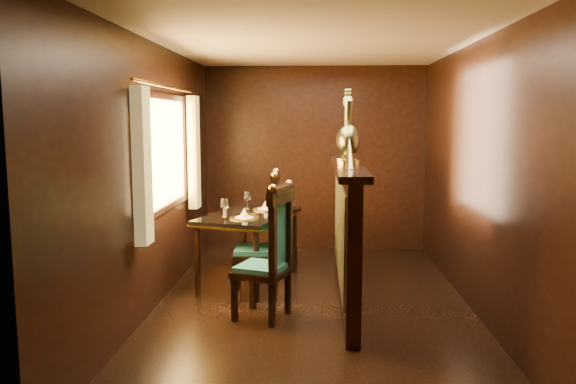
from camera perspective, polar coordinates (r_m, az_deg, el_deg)
name	(u,v)px	position (r m, az deg, el deg)	size (l,w,h in m)	color
ground	(313,307)	(5.49, 2.52, -11.57)	(5.00, 5.00, 0.00)	black
room_shell	(304,141)	(5.21, 1.68, 5.19)	(3.04, 5.04, 2.52)	black
partition	(346,228)	(5.60, 5.88, -3.65)	(0.26, 2.70, 1.36)	black
dining_table	(249,220)	(6.11, -3.96, -2.85)	(1.13, 1.47, 0.97)	black
chair_left	(273,249)	(4.98, -1.50, -5.76)	(0.57, 0.59, 1.24)	black
chair_right	(268,231)	(5.62, -2.08, -4.01)	(0.48, 0.52, 1.29)	black
peacock_left	(349,126)	(5.28, 6.18, 6.63)	(0.22, 0.60, 0.71)	#1B533E
peacock_right	(347,128)	(5.62, 5.99, 6.51)	(0.21, 0.57, 0.68)	#1B533E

